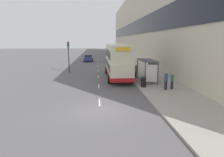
{
  "coord_description": "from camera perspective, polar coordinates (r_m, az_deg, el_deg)",
  "views": [
    {
      "loc": [
        -0.14,
        -13.2,
        4.82
      ],
      "look_at": [
        2.1,
        16.72,
        -0.92
      ],
      "focal_mm": 32.0,
      "sensor_mm": 36.0,
      "label": 1
    }
  ],
  "objects": [
    {
      "name": "ground_plane",
      "position": [
        14.05,
        -3.49,
        -9.25
      ],
      "size": [
        220.0,
        220.0,
        0.0
      ],
      "primitive_type": "plane",
      "color": "#5B595B"
    },
    {
      "name": "pavement",
      "position": [
        52.34,
        3.04,
        5.62
      ],
      "size": [
        5.0,
        93.0,
        0.14
      ],
      "color": "#A39E93",
      "rests_on": "ground_plane"
    },
    {
      "name": "terrace_facade",
      "position": [
        52.92,
        7.58,
        14.87
      ],
      "size": [
        3.1,
        93.0,
        17.25
      ],
      "color": "beige",
      "rests_on": "ground_plane"
    },
    {
      "name": "lane_mark_0",
      "position": [
        15.93,
        -3.6,
        -6.78
      ],
      "size": [
        0.12,
        2.0,
        0.01
      ],
      "color": "silver",
      "rests_on": "ground_plane"
    },
    {
      "name": "lane_mark_1",
      "position": [
        21.41,
        -3.8,
        -2.18
      ],
      "size": [
        0.12,
        2.0,
        0.01
      ],
      "color": "silver",
      "rests_on": "ground_plane"
    },
    {
      "name": "lane_mark_2",
      "position": [
        26.97,
        -3.91,
        0.53
      ],
      "size": [
        0.12,
        2.0,
        0.01
      ],
      "color": "silver",
      "rests_on": "ground_plane"
    },
    {
      "name": "lane_mark_3",
      "position": [
        32.58,
        -3.99,
        2.31
      ],
      "size": [
        0.12,
        2.0,
        0.01
      ],
      "color": "silver",
      "rests_on": "ground_plane"
    },
    {
      "name": "lane_mark_4",
      "position": [
        38.2,
        -4.04,
        3.57
      ],
      "size": [
        0.12,
        2.0,
        0.01
      ],
      "color": "silver",
      "rests_on": "ground_plane"
    },
    {
      "name": "lane_mark_5",
      "position": [
        43.84,
        -4.08,
        4.51
      ],
      "size": [
        0.12,
        2.0,
        0.01
      ],
      "color": "silver",
      "rests_on": "ground_plane"
    },
    {
      "name": "lane_mark_6",
      "position": [
        49.49,
        -4.11,
        5.23
      ],
      "size": [
        0.12,
        2.0,
        0.01
      ],
      "color": "silver",
      "rests_on": "ground_plane"
    },
    {
      "name": "bus_shelter",
      "position": [
        23.06,
        10.63,
        3.31
      ],
      "size": [
        1.6,
        4.2,
        2.48
      ],
      "color": "#4C4C51",
      "rests_on": "ground_plane"
    },
    {
      "name": "double_decker_bus_near",
      "position": [
        25.67,
        1.6,
        5.16
      ],
      "size": [
        2.85,
        10.53,
        4.3
      ],
      "color": "beige",
      "rests_on": "ground_plane"
    },
    {
      "name": "car_0",
      "position": [
        46.66,
        -6.78,
        5.86
      ],
      "size": [
        2.02,
        3.94,
        1.66
      ],
      "rotation": [
        0.0,
        0.0,
        3.14
      ],
      "color": "navy",
      "rests_on": "ground_plane"
    },
    {
      "name": "pedestrian_at_shelter",
      "position": [
        19.82,
        15.16,
        -0.51
      ],
      "size": [
        0.35,
        0.35,
        1.78
      ],
      "color": "#23232D",
      "rests_on": "ground_plane"
    },
    {
      "name": "pedestrian_1",
      "position": [
        26.01,
        11.32,
        2.3
      ],
      "size": [
        0.35,
        0.35,
        1.79
      ],
      "color": "#23232D",
      "rests_on": "ground_plane"
    },
    {
      "name": "pedestrian_2",
      "position": [
        20.24,
        16.8,
        -0.59
      ],
      "size": [
        0.32,
        0.32,
        1.63
      ],
      "color": "#23232D",
      "rests_on": "ground_plane"
    },
    {
      "name": "pedestrian_3",
      "position": [
        25.82,
        6.8,
        2.24
      ],
      "size": [
        0.33,
        0.33,
        1.67
      ],
      "color": "#23232D",
      "rests_on": "ground_plane"
    },
    {
      "name": "litter_bin",
      "position": [
        20.6,
        8.98,
        -0.93
      ],
      "size": [
        0.55,
        0.55,
        1.05
      ],
      "color": "black",
      "rests_on": "ground_plane"
    },
    {
      "name": "traffic_light_far_kerb",
      "position": [
        30.77,
        -12.34,
        7.48
      ],
      "size": [
        0.3,
        0.32,
        4.67
      ],
      "color": "black",
      "rests_on": "ground_plane"
    }
  ]
}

